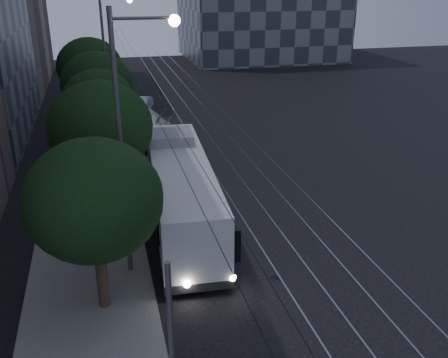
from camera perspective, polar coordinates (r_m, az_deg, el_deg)
name	(u,v)px	position (r m, az deg, el deg)	size (l,w,h in m)	color
ground	(254,247)	(23.68, 3.50, -7.76)	(120.00, 120.00, 0.00)	black
sidewalk	(89,134)	(41.21, -15.17, 4.95)	(5.00, 90.00, 0.15)	slate
tram_rails	(212,126)	(42.16, -1.44, 6.02)	(4.52, 90.00, 0.02)	gray
overhead_wires	(118,90)	(40.38, -12.04, 9.88)	(2.23, 90.00, 6.00)	black
trolleybus	(181,190)	(25.09, -4.98, -1.30)	(3.60, 13.40, 5.63)	#BEBDC0
pickup_silver	(156,177)	(29.76, -7.81, 0.24)	(2.55, 5.52, 1.53)	#A5A7AD
car_white_a	(150,126)	(40.22, -8.41, 6.05)	(1.73, 4.29, 1.46)	silver
car_white_b	(147,120)	(41.87, -8.75, 6.72)	(2.12, 5.22, 1.52)	#AFAFB3
car_white_c	(142,105)	(47.37, -9.41, 8.36)	(1.35, 3.87, 1.28)	silver
car_white_d	(122,98)	(50.28, -11.59, 9.02)	(1.53, 3.79, 1.29)	silver
tree_0	(94,200)	(18.03, -14.65, -2.38)	(4.89, 4.89, 6.76)	#33261C
tree_1	(101,128)	(25.46, -13.93, 5.71)	(5.16, 5.16, 7.19)	#33261C
tree_2	(99,102)	(33.57, -14.14, 8.50)	(4.71, 4.71, 6.34)	#33261C
tree_3	(97,84)	(37.87, -14.31, 10.45)	(5.18, 5.18, 6.83)	#33261C
tree_4	(90,67)	(45.48, -15.11, 12.23)	(5.59, 5.59, 6.97)	#33261C
tree_5	(90,54)	(55.73, -15.11, 13.61)	(3.81, 3.81, 5.84)	#33261C
streetlamp_near	(130,126)	(19.52, -10.68, 5.98)	(2.60, 0.44, 10.86)	#57575A
streetlamp_far	(110,50)	(41.40, -12.93, 14.14)	(2.54, 0.44, 10.56)	#57575A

